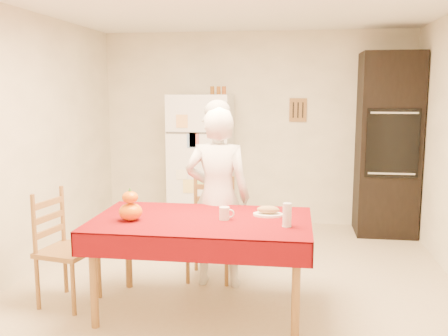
% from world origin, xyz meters
% --- Properties ---
extents(floor, '(4.50, 4.50, 0.00)m').
position_xyz_m(floor, '(0.00, 0.00, 0.00)').
color(floor, '#C5B08E').
rests_on(floor, ground).
extents(room_shell, '(4.02, 4.52, 2.51)m').
position_xyz_m(room_shell, '(0.00, 0.00, 1.62)').
color(room_shell, white).
rests_on(room_shell, ground).
extents(refrigerator, '(0.75, 0.74, 1.70)m').
position_xyz_m(refrigerator, '(-0.65, 1.88, 0.85)').
color(refrigerator, white).
rests_on(refrigerator, floor).
extents(oven_cabinet, '(0.70, 0.62, 2.20)m').
position_xyz_m(oven_cabinet, '(1.63, 1.93, 1.10)').
color(oven_cabinet, black).
rests_on(oven_cabinet, floor).
extents(dining_table, '(1.70, 1.00, 0.76)m').
position_xyz_m(dining_table, '(-0.19, -0.56, 0.69)').
color(dining_table, brown).
rests_on(dining_table, floor).
extents(chair_far, '(0.43, 0.41, 0.95)m').
position_xyz_m(chair_far, '(-0.24, 0.21, 0.51)').
color(chair_far, brown).
rests_on(chair_far, floor).
extents(chair_left, '(0.47, 0.49, 0.95)m').
position_xyz_m(chair_left, '(-1.37, -0.56, 0.51)').
color(chair_left, brown).
rests_on(chair_left, floor).
extents(seated_woman, '(0.59, 0.39, 1.62)m').
position_xyz_m(seated_woman, '(-0.15, 0.01, 0.81)').
color(seated_woman, silver).
rests_on(seated_woman, floor).
extents(coffee_mug, '(0.08, 0.08, 0.10)m').
position_xyz_m(coffee_mug, '(-0.01, -0.56, 0.81)').
color(coffee_mug, silver).
rests_on(coffee_mug, dining_table).
extents(pumpkin_lower, '(0.18, 0.18, 0.14)m').
position_xyz_m(pumpkin_lower, '(-0.72, -0.69, 0.83)').
color(pumpkin_lower, '#DE3D05').
rests_on(pumpkin_lower, dining_table).
extents(pumpkin_upper, '(0.12, 0.12, 0.09)m').
position_xyz_m(pumpkin_upper, '(-0.72, -0.69, 0.94)').
color(pumpkin_upper, '#E55505').
rests_on(pumpkin_upper, pumpkin_lower).
extents(wine_glass, '(0.07, 0.07, 0.18)m').
position_xyz_m(wine_glass, '(0.47, -0.70, 0.85)').
color(wine_glass, silver).
rests_on(wine_glass, dining_table).
extents(bread_plate, '(0.24, 0.24, 0.02)m').
position_xyz_m(bread_plate, '(0.32, -0.39, 0.77)').
color(bread_plate, white).
rests_on(bread_plate, dining_table).
extents(bread_loaf, '(0.18, 0.10, 0.06)m').
position_xyz_m(bread_loaf, '(0.32, -0.39, 0.81)').
color(bread_loaf, '#9F714E').
rests_on(bread_loaf, bread_plate).
extents(spice_jar_left, '(0.05, 0.05, 0.10)m').
position_xyz_m(spice_jar_left, '(-0.52, 1.93, 1.75)').
color(spice_jar_left, brown).
rests_on(spice_jar_left, refrigerator).
extents(spice_jar_mid, '(0.05, 0.05, 0.10)m').
position_xyz_m(spice_jar_mid, '(-0.44, 1.93, 1.75)').
color(spice_jar_mid, brown).
rests_on(spice_jar_mid, refrigerator).
extents(spice_jar_right, '(0.05, 0.05, 0.10)m').
position_xyz_m(spice_jar_right, '(-0.37, 1.93, 1.75)').
color(spice_jar_right, '#97491B').
rests_on(spice_jar_right, refrigerator).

